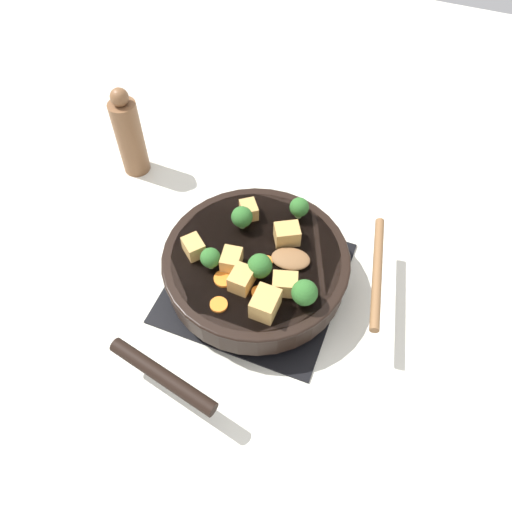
# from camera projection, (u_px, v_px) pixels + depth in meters

# --- Properties ---
(ground_plane) EXTENTS (2.40, 2.40, 0.00)m
(ground_plane) POSITION_uv_depth(u_px,v_px,m) (256.00, 282.00, 0.94)
(ground_plane) COLOR silver
(front_burner_grate) EXTENTS (0.31, 0.31, 0.03)m
(front_burner_grate) POSITION_uv_depth(u_px,v_px,m) (256.00, 279.00, 0.94)
(front_burner_grate) COLOR black
(front_burner_grate) RESTS_ON ground_plane
(skillet_pan) EXTENTS (0.33, 0.45, 0.06)m
(skillet_pan) POSITION_uv_depth(u_px,v_px,m) (255.00, 265.00, 0.90)
(skillet_pan) COLOR black
(skillet_pan) RESTS_ON front_burner_grate
(wooden_spoon) EXTENTS (0.21, 0.23, 0.02)m
(wooden_spoon) POSITION_uv_depth(u_px,v_px,m) (339.00, 266.00, 0.86)
(wooden_spoon) COLOR brown
(wooden_spoon) RESTS_ON skillet_pan
(tofu_cube_center_large) EXTENTS (0.04, 0.05, 0.04)m
(tofu_cube_center_large) POSITION_uv_depth(u_px,v_px,m) (265.00, 304.00, 0.80)
(tofu_cube_center_large) COLOR tan
(tofu_cube_center_large) RESTS_ON skillet_pan
(tofu_cube_near_handle) EXTENTS (0.04, 0.04, 0.03)m
(tofu_cube_near_handle) POSITION_uv_depth(u_px,v_px,m) (241.00, 279.00, 0.83)
(tofu_cube_near_handle) COLOR tan
(tofu_cube_near_handle) RESTS_ON skillet_pan
(tofu_cube_east_chunk) EXTENTS (0.04, 0.04, 0.03)m
(tofu_cube_east_chunk) POSITION_uv_depth(u_px,v_px,m) (231.00, 260.00, 0.85)
(tofu_cube_east_chunk) COLOR tan
(tofu_cube_east_chunk) RESTS_ON skillet_pan
(tofu_cube_west_chunk) EXTENTS (0.04, 0.05, 0.03)m
(tofu_cube_west_chunk) POSITION_uv_depth(u_px,v_px,m) (249.00, 210.00, 0.92)
(tofu_cube_west_chunk) COLOR tan
(tofu_cube_west_chunk) RESTS_ON skillet_pan
(tofu_cube_back_piece) EXTENTS (0.05, 0.04, 0.03)m
(tofu_cube_back_piece) POSITION_uv_depth(u_px,v_px,m) (285.00, 284.00, 0.82)
(tofu_cube_back_piece) COLOR tan
(tofu_cube_back_piece) RESTS_ON skillet_pan
(tofu_cube_front_piece) EXTENTS (0.05, 0.05, 0.03)m
(tofu_cube_front_piece) POSITION_uv_depth(u_px,v_px,m) (287.00, 234.00, 0.88)
(tofu_cube_front_piece) COLOR tan
(tofu_cube_front_piece) RESTS_ON skillet_pan
(tofu_cube_mid_small) EXTENTS (0.05, 0.05, 0.03)m
(tofu_cube_mid_small) POSITION_uv_depth(u_px,v_px,m) (194.00, 247.00, 0.87)
(tofu_cube_mid_small) COLOR tan
(tofu_cube_mid_small) RESTS_ON skillet_pan
(broccoli_floret_near_spoon) EXTENTS (0.04, 0.04, 0.05)m
(broccoli_floret_near_spoon) POSITION_uv_depth(u_px,v_px,m) (305.00, 293.00, 0.80)
(broccoli_floret_near_spoon) COLOR #709956
(broccoli_floret_near_spoon) RESTS_ON skillet_pan
(broccoli_floret_center_top) EXTENTS (0.04, 0.04, 0.04)m
(broccoli_floret_center_top) POSITION_uv_depth(u_px,v_px,m) (210.00, 258.00, 0.84)
(broccoli_floret_center_top) COLOR #709956
(broccoli_floret_center_top) RESTS_ON skillet_pan
(broccoli_floret_east_rim) EXTENTS (0.04, 0.04, 0.05)m
(broccoli_floret_east_rim) POSITION_uv_depth(u_px,v_px,m) (242.00, 217.00, 0.90)
(broccoli_floret_east_rim) COLOR #709956
(broccoli_floret_east_rim) RESTS_ON skillet_pan
(broccoli_floret_west_rim) EXTENTS (0.04, 0.04, 0.05)m
(broccoli_floret_west_rim) POSITION_uv_depth(u_px,v_px,m) (260.00, 266.00, 0.83)
(broccoli_floret_west_rim) COLOR #709956
(broccoli_floret_west_rim) RESTS_ON skillet_pan
(broccoli_floret_north_edge) EXTENTS (0.04, 0.04, 0.04)m
(broccoli_floret_north_edge) POSITION_uv_depth(u_px,v_px,m) (299.00, 207.00, 0.91)
(broccoli_floret_north_edge) COLOR #709956
(broccoli_floret_north_edge) RESTS_ON skillet_pan
(carrot_slice_orange_thin) EXTENTS (0.02, 0.02, 0.01)m
(carrot_slice_orange_thin) POSITION_uv_depth(u_px,v_px,m) (258.00, 292.00, 0.83)
(carrot_slice_orange_thin) COLOR orange
(carrot_slice_orange_thin) RESTS_ON skillet_pan
(carrot_slice_near_center) EXTENTS (0.02, 0.02, 0.01)m
(carrot_slice_near_center) POSITION_uv_depth(u_px,v_px,m) (267.00, 261.00, 0.87)
(carrot_slice_near_center) COLOR orange
(carrot_slice_near_center) RESTS_ON skillet_pan
(carrot_slice_edge_slice) EXTENTS (0.03, 0.03, 0.01)m
(carrot_slice_edge_slice) POSITION_uv_depth(u_px,v_px,m) (219.00, 305.00, 0.82)
(carrot_slice_edge_slice) COLOR orange
(carrot_slice_edge_slice) RESTS_ON skillet_pan
(carrot_slice_under_broccoli) EXTENTS (0.03, 0.03, 0.01)m
(carrot_slice_under_broccoli) POSITION_uv_depth(u_px,v_px,m) (224.00, 279.00, 0.85)
(carrot_slice_under_broccoli) COLOR orange
(carrot_slice_under_broccoli) RESTS_ON skillet_pan
(pepper_mill) EXTENTS (0.06, 0.06, 0.21)m
(pepper_mill) POSITION_uv_depth(u_px,v_px,m) (129.00, 135.00, 1.05)
(pepper_mill) COLOR brown
(pepper_mill) RESTS_ON ground_plane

